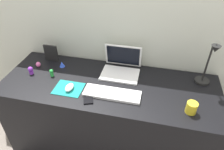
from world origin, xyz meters
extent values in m
plane|color=slate|center=(0.00, 0.00, 0.00)|extent=(6.00, 6.00, 0.00)
cube|color=beige|center=(0.00, 0.35, 0.71)|extent=(2.87, 0.05, 1.41)
cube|color=black|center=(0.00, 0.00, 0.37)|extent=(1.67, 0.62, 0.74)
cube|color=white|center=(0.06, 0.13, 0.75)|extent=(0.30, 0.21, 0.01)
cube|color=white|center=(0.06, 0.26, 0.85)|extent=(0.30, 0.05, 0.20)
cube|color=black|center=(0.06, 0.25, 0.85)|extent=(0.27, 0.04, 0.17)
cube|color=white|center=(0.05, -0.11, 0.75)|extent=(0.41, 0.13, 0.02)
cube|color=teal|center=(-0.28, -0.12, 0.74)|extent=(0.21, 0.17, 0.00)
ellipsoid|color=white|center=(-0.27, -0.13, 0.76)|extent=(0.06, 0.10, 0.03)
cube|color=black|center=(-0.11, -0.19, 0.74)|extent=(0.10, 0.14, 0.01)
cylinder|color=black|center=(0.69, 0.19, 0.75)|extent=(0.11, 0.11, 0.02)
cylinder|color=black|center=(0.69, 0.19, 0.91)|extent=(0.01, 0.01, 0.30)
cylinder|color=black|center=(0.69, 0.15, 1.06)|extent=(0.01, 0.08, 0.08)
cone|color=black|center=(0.69, 0.12, 1.07)|extent=(0.06, 0.06, 0.05)
cube|color=black|center=(-0.57, 0.21, 0.81)|extent=(0.12, 0.02, 0.15)
cylinder|color=yellow|center=(0.59, -0.16, 0.78)|extent=(0.07, 0.07, 0.08)
cone|color=blue|center=(-0.45, 0.14, 0.76)|extent=(0.04, 0.04, 0.05)
ellipsoid|color=pink|center=(-0.64, 0.10, 0.76)|extent=(0.04, 0.04, 0.04)
cylinder|color=green|center=(-0.47, 0.00, 0.76)|extent=(0.03, 0.03, 0.03)
sphere|color=green|center=(-0.47, 0.00, 0.79)|extent=(0.03, 0.03, 0.03)
cylinder|color=purple|center=(-0.65, -0.01, 0.75)|extent=(0.03, 0.03, 0.03)
sphere|color=purple|center=(-0.65, -0.01, 0.78)|extent=(0.04, 0.04, 0.04)
camera|label=1|loc=(0.30, -1.21, 1.74)|focal=33.54mm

